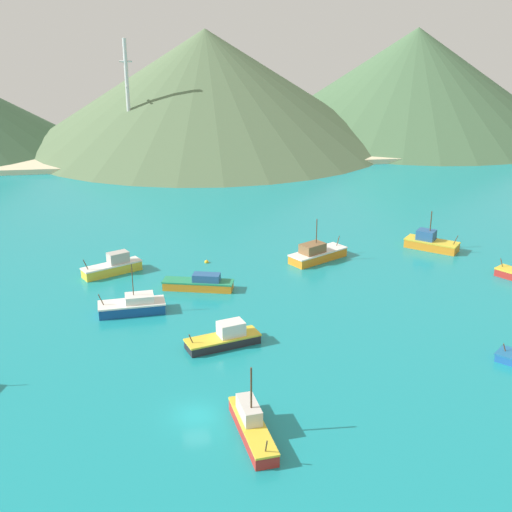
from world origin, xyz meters
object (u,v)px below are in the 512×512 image
object	(u,v)px
fishing_boat_4	(225,338)
fishing_boat_7	(430,243)
fishing_boat_9	(252,425)
buoy_0	(207,262)
fishing_boat_10	(317,254)
fishing_boat_6	(133,306)
fishing_boat_5	(113,266)
fishing_boat_3	(200,284)
radio_tower	(128,100)

from	to	relation	value
fishing_boat_4	fishing_boat_7	world-z (taller)	fishing_boat_7
fishing_boat_9	buoy_0	size ratio (longest dim) A/B	15.54
fishing_boat_9	fishing_boat_10	distance (m)	45.14
buoy_0	fishing_boat_10	bearing A→B (deg)	-4.09
fishing_boat_6	fishing_boat_7	bearing A→B (deg)	21.22
fishing_boat_6	fishing_boat_9	world-z (taller)	fishing_boat_9
fishing_boat_5	fishing_boat_10	world-z (taller)	fishing_boat_10
fishing_boat_4	fishing_boat_7	distance (m)	44.78
fishing_boat_5	buoy_0	distance (m)	13.70
fishing_boat_3	fishing_boat_5	distance (m)	14.06
fishing_boat_9	radio_tower	bearing A→B (deg)	97.13
fishing_boat_9	radio_tower	xyz separation A→B (m)	(-14.68, 117.25, 13.98)
fishing_boat_6	fishing_boat_4	bearing A→B (deg)	-44.21
fishing_boat_5	fishing_boat_4	bearing A→B (deg)	-60.21
radio_tower	fishing_boat_6	bearing A→B (deg)	-87.82
buoy_0	radio_tower	world-z (taller)	radio_tower
fishing_boat_7	buoy_0	distance (m)	35.39
fishing_boat_6	radio_tower	distance (m)	91.07
fishing_boat_3	fishing_boat_10	bearing A→B (deg)	26.01
fishing_boat_3	fishing_boat_4	distance (m)	16.58
fishing_boat_10	fishing_boat_5	bearing A→B (deg)	-177.55
fishing_boat_10	buoy_0	world-z (taller)	fishing_boat_10
fishing_boat_4	fishing_boat_6	distance (m)	14.61
fishing_boat_9	radio_tower	size ratio (longest dim) A/B	0.33
buoy_0	radio_tower	size ratio (longest dim) A/B	0.02
fishing_boat_5	fishing_boat_9	xyz separation A→B (m)	(14.52, -41.14, -0.07)
fishing_boat_3	buoy_0	size ratio (longest dim) A/B	15.52
fishing_boat_10	radio_tower	distance (m)	81.84
fishing_boat_6	buoy_0	world-z (taller)	fishing_boat_6
fishing_boat_6	fishing_boat_5	bearing A→B (deg)	103.32
fishing_boat_4	fishing_boat_5	bearing A→B (deg)	119.79
fishing_boat_4	fishing_boat_5	size ratio (longest dim) A/B	1.02
buoy_0	fishing_boat_5	bearing A→B (deg)	-169.62
fishing_boat_9	buoy_0	world-z (taller)	fishing_boat_9
fishing_boat_6	buoy_0	distance (m)	19.21
fishing_boat_3	fishing_boat_9	size ratio (longest dim) A/B	1.00
fishing_boat_4	buoy_0	size ratio (longest dim) A/B	13.99
fishing_boat_3	buoy_0	bearing A→B (deg)	81.02
fishing_boat_5	fishing_boat_9	world-z (taller)	fishing_boat_9
fishing_boat_7	radio_tower	distance (m)	88.37
fishing_boat_6	fishing_boat_10	distance (m)	30.65
buoy_0	fishing_boat_7	bearing A→B (deg)	2.27
fishing_boat_6	radio_tower	bearing A→B (deg)	92.18
fishing_boat_7	buoy_0	size ratio (longest dim) A/B	13.10
fishing_boat_5	radio_tower	xyz separation A→B (m)	(-0.16, 76.10, 13.90)
fishing_boat_5	buoy_0	world-z (taller)	fishing_boat_5
fishing_boat_10	radio_tower	world-z (taller)	radio_tower
fishing_boat_4	fishing_boat_3	bearing A→B (deg)	96.50
fishing_boat_4	fishing_boat_10	distance (m)	30.03
fishing_boat_7	fishing_boat_10	bearing A→B (deg)	-172.21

